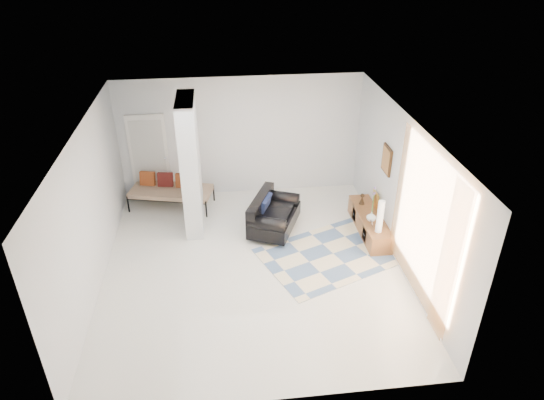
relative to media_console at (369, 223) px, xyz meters
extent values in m
plane|color=white|center=(-2.52, -0.90, -0.20)|extent=(6.00, 6.00, 0.00)
plane|color=white|center=(-2.52, -0.90, 2.60)|extent=(6.00, 6.00, 0.00)
plane|color=silver|center=(-2.52, 2.10, 1.20)|extent=(6.00, 0.00, 6.00)
plane|color=silver|center=(-2.52, -3.90, 1.20)|extent=(6.00, 0.00, 6.00)
plane|color=silver|center=(-5.27, -0.90, 1.20)|extent=(0.00, 6.00, 6.00)
plane|color=silver|center=(0.23, -0.90, 1.20)|extent=(0.00, 6.00, 6.00)
cube|color=silver|center=(-3.62, 0.70, 1.20)|extent=(0.35, 1.20, 2.80)
cube|color=white|center=(-4.62, 2.06, 0.82)|extent=(0.85, 0.06, 2.04)
plane|color=#E5933C|center=(0.15, -2.05, 1.25)|extent=(0.00, 2.55, 2.55)
cube|color=#38210F|center=(0.20, 0.00, 1.45)|extent=(0.04, 0.45, 0.55)
cube|color=brown|center=(0.00, 0.00, 0.00)|extent=(0.45, 1.78, 0.40)
cube|color=#38210F|center=(-0.22, -0.40, 0.00)|extent=(0.02, 0.24, 0.28)
cube|color=#38210F|center=(-0.22, 0.39, 0.00)|extent=(0.02, 0.24, 0.28)
cube|color=gold|center=(0.18, 0.24, 0.40)|extent=(0.09, 0.32, 0.40)
cube|color=silver|center=(-0.10, -0.40, 0.26)|extent=(0.04, 0.10, 0.12)
cylinder|color=silver|center=(-2.46, -0.09, -0.15)|extent=(0.05, 0.05, 0.10)
cylinder|color=silver|center=(-2.03, 0.92, -0.15)|extent=(0.05, 0.05, 0.10)
cylinder|color=silver|center=(-1.90, -0.33, -0.15)|extent=(0.05, 0.05, 0.10)
cylinder|color=silver|center=(-1.47, 0.69, -0.15)|extent=(0.05, 0.05, 0.10)
cube|color=black|center=(-1.96, 0.30, 0.05)|extent=(1.27, 1.55, 0.30)
cube|color=black|center=(-2.24, 0.42, 0.38)|extent=(0.71, 1.31, 0.36)
cylinder|color=black|center=(-2.18, -0.21, 0.28)|extent=(0.81, 0.56, 0.28)
cylinder|color=black|center=(-1.75, 0.80, 0.28)|extent=(0.81, 0.56, 0.28)
cube|color=black|center=(-2.13, 0.37, 0.40)|extent=(0.32, 0.51, 0.31)
cylinder|color=black|center=(-5.12, 1.40, 0.00)|extent=(0.04, 0.04, 0.40)
cylinder|color=black|center=(-3.39, 0.98, 0.00)|extent=(0.04, 0.04, 0.40)
cylinder|color=black|center=(-4.95, 2.12, 0.00)|extent=(0.04, 0.04, 0.40)
cylinder|color=black|center=(-3.21, 1.70, 0.00)|extent=(0.04, 0.04, 0.40)
cube|color=beige|center=(-4.17, 1.55, 0.18)|extent=(1.93, 1.16, 0.12)
cube|color=#9C431C|center=(-4.69, 1.83, 0.40)|extent=(0.37, 0.24, 0.33)
cube|color=#581916|center=(-4.28, 1.73, 0.40)|extent=(0.37, 0.24, 0.33)
cube|color=#9C431C|center=(-3.88, 1.63, 0.40)|extent=(0.37, 0.24, 0.33)
cube|color=beige|center=(-0.92, -0.70, -0.20)|extent=(3.18, 2.69, 0.01)
cylinder|color=beige|center=(-0.02, -0.60, 0.53)|extent=(0.12, 0.12, 0.68)
imported|color=white|center=(-0.05, -0.21, 0.30)|extent=(0.20, 0.20, 0.21)
camera|label=1|loc=(-3.01, -8.25, 5.42)|focal=32.00mm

